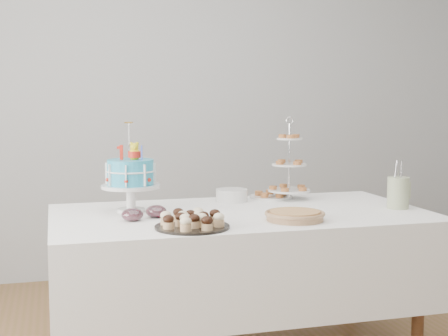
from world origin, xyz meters
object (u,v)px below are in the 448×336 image
object	(u,v)px
pastry_plate	(271,195)
utensil_pitcher	(398,191)
cupcake_tray	(192,220)
tiered_stand	(289,165)
table	(241,255)
pie	(295,215)
jam_bowl_a	(132,215)
jam_bowl_b	(156,212)
plate_stack	(232,195)
birthday_cake	(131,188)

from	to	relation	value
pastry_plate	utensil_pitcher	size ratio (longest dim) A/B	0.99
cupcake_tray	tiered_stand	distance (m)	0.99
table	pie	distance (m)	0.42
jam_bowl_a	table	bearing A→B (deg)	9.07
tiered_stand	pie	bearing A→B (deg)	-108.91
jam_bowl_a	jam_bowl_b	size ratio (longest dim) A/B	1.01
tiered_stand	utensil_pitcher	bearing A→B (deg)	-44.65
plate_stack	cupcake_tray	bearing A→B (deg)	-119.45
cupcake_tray	plate_stack	world-z (taller)	cupcake_tray
pastry_plate	jam_bowl_a	world-z (taller)	jam_bowl_a
jam_bowl_a	utensil_pitcher	xyz separation A→B (m)	(1.41, -0.03, 0.06)
pie	plate_stack	size ratio (longest dim) A/B	1.60
birthday_cake	tiered_stand	bearing A→B (deg)	27.98
table	birthday_cake	size ratio (longest dim) A/B	4.14
tiered_stand	plate_stack	xyz separation A→B (m)	(-0.34, 0.02, -0.17)
cupcake_tray	utensil_pitcher	bearing A→B (deg)	10.40
tiered_stand	jam_bowl_a	size ratio (longest dim) A/B	4.57
birthday_cake	utensil_pitcher	distance (m)	1.41
tiered_stand	jam_bowl_b	bearing A→B (deg)	-156.91
cupcake_tray	jam_bowl_b	size ratio (longest dim) A/B	3.27
birthday_cake	plate_stack	distance (m)	0.63
birthday_cake	cupcake_tray	size ratio (longest dim) A/B	1.36
table	pastry_plate	bearing A→B (deg)	52.45
table	utensil_pitcher	xyz separation A→B (m)	(0.84, -0.12, 0.32)
pastry_plate	jam_bowl_a	xyz separation A→B (m)	(-0.88, -0.49, 0.01)
pie	jam_bowl_a	size ratio (longest dim) A/B	2.76
pie	utensil_pitcher	world-z (taller)	utensil_pitcher
table	pastry_plate	world-z (taller)	pastry_plate
plate_stack	tiered_stand	bearing A→B (deg)	-2.68
cupcake_tray	pie	size ratio (longest dim) A/B	1.17
jam_bowl_b	utensil_pitcher	xyz separation A→B (m)	(1.29, -0.09, 0.06)
pie	tiered_stand	bearing A→B (deg)	71.09
birthday_cake	pie	xyz separation A→B (m)	(0.73, -0.44, -0.10)
plate_stack	jam_bowl_b	xyz separation A→B (m)	(-0.50, -0.37, -0.01)
tiered_stand	plate_stack	size ratio (longest dim) A/B	2.65
pie	pastry_plate	size ratio (longest dim) A/B	1.14
birthday_cake	table	bearing A→B (deg)	1.91
cupcake_tray	utensil_pitcher	xyz separation A→B (m)	(1.17, 0.22, 0.05)
pastry_plate	pie	bearing A→B (deg)	-100.34
pie	tiered_stand	xyz separation A→B (m)	(0.21, 0.61, 0.17)
birthday_cake	jam_bowl_a	size ratio (longest dim) A/B	4.41
tiered_stand	plate_stack	bearing A→B (deg)	177.32
utensil_pitcher	pastry_plate	bearing A→B (deg)	158.89
plate_stack	utensil_pitcher	size ratio (longest dim) A/B	0.71
plate_stack	birthday_cake	bearing A→B (deg)	-162.41
cupcake_tray	jam_bowl_a	xyz separation A→B (m)	(-0.24, 0.24, -0.01)
tiered_stand	utensil_pitcher	distance (m)	0.64
tiered_stand	birthday_cake	bearing A→B (deg)	-169.57
tiered_stand	cupcake_tray	bearing A→B (deg)	-137.72
pastry_plate	cupcake_tray	bearing A→B (deg)	-131.13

